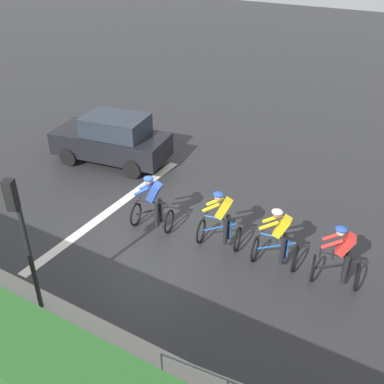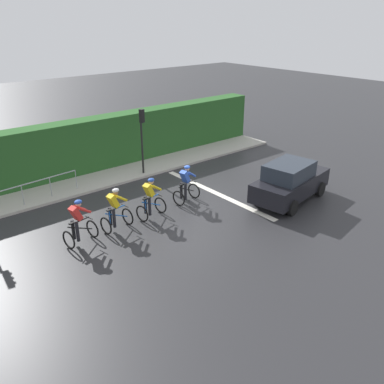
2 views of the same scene
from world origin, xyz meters
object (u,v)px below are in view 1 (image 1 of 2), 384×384
Objects in this scene: cyclist_mid at (221,221)px; traffic_light_near_crossing at (21,229)px; cyclist_second at (278,240)px; cyclist_fourth at (153,204)px; cyclist_lead at (340,258)px; car_black at (112,139)px.

traffic_light_near_crossing is at bearing -30.10° from cyclist_mid.
cyclist_second is 3.58m from cyclist_fourth.
cyclist_lead is 0.38× the size of car_black.
cyclist_second is 1.00× the size of cyclist_mid.
cyclist_fourth is at bearing -86.55° from cyclist_lead.
car_black is 7.47m from traffic_light_near_crossing.
cyclist_lead is at bearing 92.52° from cyclist_second.
traffic_light_near_crossing reaches higher than cyclist_second.
cyclist_second is 7.60m from car_black.
traffic_light_near_crossing is at bearing 25.87° from car_black.
cyclist_second is 5.93m from traffic_light_near_crossing.
cyclist_mid is at bearing -89.93° from cyclist_second.
cyclist_mid is (0.00, -1.57, 0.00)m from cyclist_second.
cyclist_second is at bearing 136.22° from traffic_light_near_crossing.
cyclist_fourth is at bearing -86.16° from cyclist_second.
car_black is 1.29× the size of traffic_light_near_crossing.
cyclist_fourth is 0.50× the size of traffic_light_near_crossing.
traffic_light_near_crossing is (4.15, -3.98, 1.43)m from cyclist_second.
cyclist_fourth is at bearing 53.26° from car_black.
car_black is (-2.39, -8.68, 0.08)m from cyclist_lead.
traffic_light_near_crossing reaches higher than cyclist_mid.
cyclist_mid is at bearing 96.79° from cyclist_fourth.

